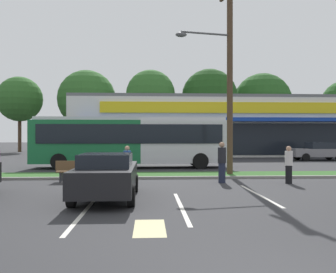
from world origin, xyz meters
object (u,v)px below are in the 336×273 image
utility_pole (227,71)px  car_0 (74,152)px  city_bus (131,140)px  pedestrian_by_pole (222,162)px  bus_stop_bench (74,171)px  car_4 (318,151)px  pedestrian_far (127,164)px  car_1 (107,175)px  pedestrian_near_bench (289,165)px

utility_pole → car_0: utility_pole is taller
utility_pole → city_bus: size_ratio=0.80×
pedestrian_by_pole → city_bus: bearing=-122.8°
bus_stop_bench → car_4: bearing=-142.2°
car_0 → pedestrian_by_pole: pedestrian_by_pole is taller
car_0 → car_4: 20.64m
utility_pole → city_bus: (-5.13, 5.26, -3.59)m
utility_pole → pedestrian_far: 7.08m
bus_stop_bench → pedestrian_far: (2.37, -0.33, 0.31)m
city_bus → car_1: 11.79m
bus_stop_bench → car_1: (1.97, -4.59, 0.27)m
car_0 → car_1: bearing=104.5°
utility_pole → pedestrian_near_bench: (2.02, -3.05, -4.54)m
pedestrian_near_bench → pedestrian_far: size_ratio=1.00×
utility_pole → car_4: utility_pole is taller
utility_pole → pedestrian_near_bench: 5.83m
bus_stop_bench → car_1: size_ratio=0.35×
utility_pole → pedestrian_by_pole: (-0.80, -2.61, -4.45)m
pedestrian_near_bench → pedestrian_far: pedestrian_near_bench is taller
car_0 → city_bus: bearing=125.6°
car_0 → pedestrian_far: size_ratio=2.92×
bus_stop_bench → city_bus: bearing=-107.1°
pedestrian_near_bench → pedestrian_by_pole: size_ratio=0.91×
car_0 → car_4: size_ratio=1.03×
car_4 → city_bus: bearing=22.9°
pedestrian_near_bench → city_bus: bearing=-32.3°
bus_stop_bench → pedestrian_near_bench: bearing=173.0°
car_0 → car_4: (20.63, -0.61, 0.04)m
utility_pole → car_0: size_ratio=2.12×
utility_pole → pedestrian_far: bearing=-155.8°
bus_stop_bench → car_0: bearing=-78.4°
utility_pole → bus_stop_bench: bearing=-165.5°
car_0 → pedestrian_by_pole: (9.47, -15.04, 0.16)m
car_0 → pedestrian_far: pedestrian_far is taller
utility_pole → car_1: bearing=-129.6°
car_4 → pedestrian_by_pole: size_ratio=2.55×
pedestrian_by_pole → pedestrian_far: size_ratio=1.11×
car_1 → utility_pole: bearing=-39.6°
car_0 → pedestrian_by_pole: bearing=122.2°
pedestrian_far → utility_pole: bearing=-34.4°
city_bus → bus_stop_bench: bearing=-107.8°
pedestrian_far → car_0: bearing=51.3°
utility_pole → bus_stop_bench: 8.99m
bus_stop_bench → car_0: 14.63m
bus_stop_bench → car_1: bearing=113.2°
bus_stop_bench → car_4: size_ratio=0.35×
car_0 → car_1: 19.55m
pedestrian_far → city_bus: bearing=32.8°
bus_stop_bench → car_4: 22.39m
utility_pole → pedestrian_near_bench: size_ratio=6.17×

